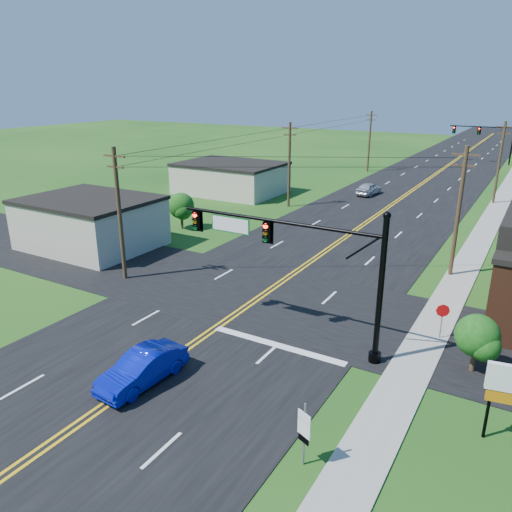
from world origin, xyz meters
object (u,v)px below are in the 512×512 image
Objects in this scene: signal_mast_main at (294,254)px; signal_mast_far at (484,136)px; blue_car at (143,369)px; stop_sign at (442,314)px; route_sign at (304,430)px.

signal_mast_main is 72.00m from signal_mast_far.
blue_car is (-3.93, -7.02, -4.01)m from signal_mast_main.
signal_mast_far reaches higher than stop_sign.
blue_car is 15.33m from stop_sign.
signal_mast_far is 79.22m from blue_car.
stop_sign is at bearing 50.00° from blue_car.
signal_mast_far is at bearing 91.13° from blue_car.
stop_sign is at bearing -84.45° from signal_mast_far.
signal_mast_far is 4.35× the size of route_sign.
stop_sign is (2.29, 12.00, -0.03)m from route_sign.
route_sign reaches higher than blue_car.
signal_mast_far is at bearing 89.92° from signal_mast_main.
blue_car is 1.77× the size of route_sign.
blue_car is at bearing -163.55° from route_sign.
route_sign is 12.22m from stop_sign.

